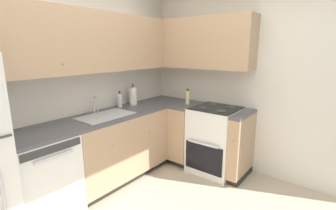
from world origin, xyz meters
TOP-DOWN VIEW (x-y plane):
  - wall_back at (0.00, 1.52)m, footprint 3.50×0.05m
  - wall_right at (1.73, 0.00)m, footprint 0.05×3.10m
  - dishwasher at (-0.58, 1.20)m, footprint 0.60×0.63m
  - lower_cabinets_back at (0.42, 1.20)m, footprint 1.37×0.62m
  - countertop_back at (0.41, 1.20)m, footprint 2.58×0.60m
  - lower_cabinets_right at (1.41, 0.46)m, footprint 0.62×1.08m
  - countertop_right at (1.40, 0.46)m, footprint 0.60×1.08m
  - oven_range at (1.42, 0.28)m, footprint 0.68×0.62m
  - upper_cabinets_back at (0.25, 1.34)m, footprint 2.26×0.34m
  - upper_cabinets_right at (1.54, 0.69)m, footprint 0.32×1.62m
  - sink at (0.24, 1.17)m, footprint 0.66×0.40m
  - faucet at (0.24, 1.38)m, footprint 0.07×0.16m
  - soap_bottle at (0.65, 1.38)m, footprint 0.06×0.06m
  - paper_towel_roll at (0.88, 1.36)m, footprint 0.11×0.11m
  - oil_bottle at (1.40, 0.75)m, footprint 0.06×0.06m

SIDE VIEW (x-z plane):
  - dishwasher at x=-0.58m, z-range 0.00..0.88m
  - lower_cabinets_back at x=0.42m, z-range 0.00..0.88m
  - lower_cabinets_right at x=1.41m, z-range 0.00..0.88m
  - oven_range at x=1.42m, z-range -0.07..0.99m
  - sink at x=0.24m, z-range 0.82..0.92m
  - countertop_right at x=1.40m, z-range 0.88..0.91m
  - countertop_back at x=0.41m, z-range 0.88..0.91m
  - soap_bottle at x=0.65m, z-range 0.90..1.13m
  - oil_bottle at x=1.40m, z-range 0.90..1.13m
  - paper_towel_roll at x=0.88m, z-range 0.88..1.20m
  - faucet at x=0.24m, z-range 0.93..1.15m
  - wall_back at x=0.00m, z-range 0.00..2.68m
  - wall_right at x=1.73m, z-range 0.00..2.68m
  - upper_cabinets_back at x=0.25m, z-range 1.43..2.13m
  - upper_cabinets_right at x=1.54m, z-range 1.43..2.14m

